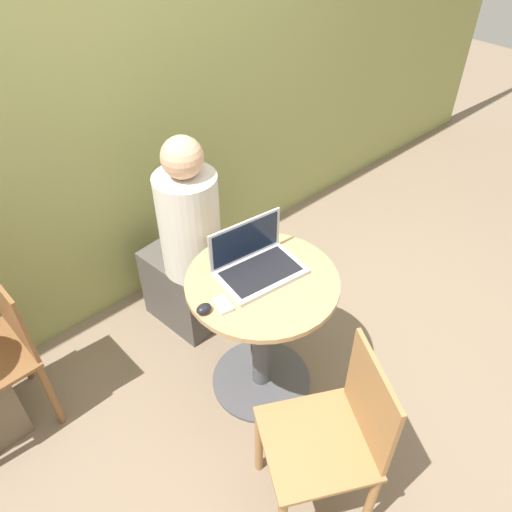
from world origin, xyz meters
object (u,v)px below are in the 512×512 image
object	(u,v)px
cell_phone	(223,305)
chair_empty	(332,439)
person_seated	(187,254)
laptop	(256,263)

from	to	relation	value
cell_phone	chair_empty	size ratio (longest dim) A/B	0.12
cell_phone	person_seated	size ratio (longest dim) A/B	0.09
laptop	cell_phone	bearing A→B (deg)	-163.41
laptop	person_seated	bearing A→B (deg)	92.78
laptop	person_seated	size ratio (longest dim) A/B	0.33
laptop	chair_empty	bearing A→B (deg)	-108.08
chair_empty	person_seated	bearing A→B (deg)	80.71
chair_empty	person_seated	distance (m)	1.22
cell_phone	laptop	bearing A→B (deg)	16.59
person_seated	chair_empty	bearing A→B (deg)	-99.29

